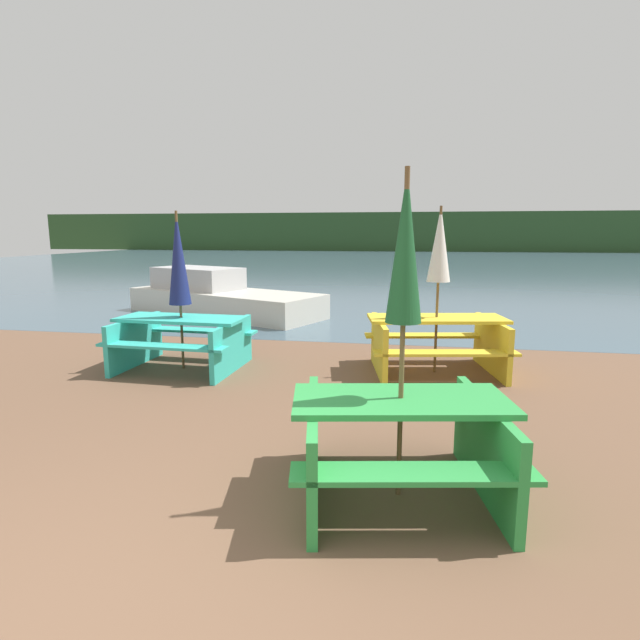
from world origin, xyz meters
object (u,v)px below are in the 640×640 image
picnic_table_teal (182,337)px  umbrella_white (440,246)px  umbrella_navy (178,259)px  picnic_table_yellow (436,339)px  picnic_table_green (400,437)px  boat (219,297)px  umbrella_darkgreen (405,250)px

picnic_table_teal → umbrella_white: (3.55, 0.43, 1.30)m
umbrella_white → umbrella_navy: (-3.55, -0.43, -0.19)m
picnic_table_yellow → umbrella_navy: (-3.55, -0.43, 1.10)m
umbrella_white → umbrella_navy: umbrella_white is taller
picnic_table_green → umbrella_navy: 4.47m
picnic_table_yellow → umbrella_navy: bearing=-173.1°
picnic_table_teal → boat: boat is taller
boat → picnic_table_green: bearing=-36.7°
boat → umbrella_navy: bearing=-51.0°
umbrella_white → umbrella_navy: size_ratio=1.02×
umbrella_navy → picnic_table_teal: bearing=-76.0°
picnic_table_yellow → umbrella_darkgreen: (-0.43, -3.43, 1.34)m
umbrella_navy → boat: bearing=105.4°
picnic_table_teal → umbrella_white: umbrella_white is taller
picnic_table_green → boat: (-4.43, 7.75, -0.05)m
umbrella_darkgreen → umbrella_navy: umbrella_darkgreen is taller
umbrella_white → boat: 6.64m
picnic_table_yellow → boat: bearing=138.3°
umbrella_white → boat: size_ratio=0.44×
picnic_table_green → umbrella_darkgreen: (0.00, 0.00, 1.35)m
picnic_table_teal → picnic_table_yellow: 3.57m
picnic_table_teal → picnic_table_yellow: bearing=6.9°
picnic_table_green → picnic_table_yellow: bearing=82.8°
picnic_table_yellow → umbrella_white: bearing=104.0°
picnic_table_yellow → umbrella_white: 1.28m
umbrella_navy → umbrella_white: bearing=6.9°
picnic_table_teal → umbrella_navy: 1.11m
picnic_table_green → boat: bearing=119.7°
picnic_table_teal → umbrella_navy: size_ratio=0.83×
picnic_table_green → umbrella_white: bearing=82.8°
picnic_table_green → picnic_table_teal: 4.33m
picnic_table_yellow → picnic_table_teal: bearing=-173.1°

